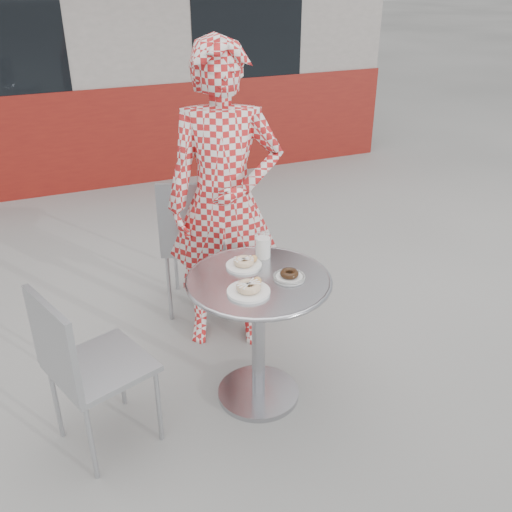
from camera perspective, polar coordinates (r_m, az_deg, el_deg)
name	(u,v)px	position (r m, az deg, el deg)	size (l,w,h in m)	color
ground	(260,401)	(3.14, 0.37, -14.26)	(60.00, 60.00, 0.00)	#989691
storefront	(81,17)	(7.80, -17.11, 21.84)	(6.02, 4.55, 3.00)	gray
bistro_table	(259,309)	(2.85, 0.26, -5.36)	(0.72, 0.72, 0.73)	#BBBBC0
chair_far	(201,267)	(3.79, -5.54, -1.08)	(0.58, 0.59, 0.94)	#A8ABB0
chair_left	(103,397)	(2.86, -15.02, -13.44)	(0.53, 0.52, 0.86)	#A8ABB0
seated_person	(225,203)	(3.21, -3.15, 5.34)	(0.65, 0.42, 1.77)	red
plate_far	(244,263)	(2.86, -1.17, -0.71)	(0.18, 0.18, 0.05)	white
plate_near	(249,289)	(2.63, -0.70, -3.28)	(0.20, 0.20, 0.05)	white
plate_checker	(289,276)	(2.76, 3.34, -1.99)	(0.16, 0.16, 0.04)	white
milk_cup	(263,246)	(2.93, 0.71, 0.96)	(0.08, 0.08, 0.13)	white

